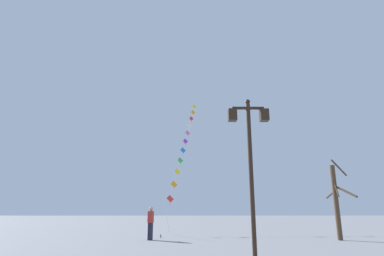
# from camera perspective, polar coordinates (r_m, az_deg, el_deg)

# --- Properties ---
(ground_plane) EXTENTS (160.00, 160.00, 0.00)m
(ground_plane) POSITION_cam_1_polar(r_m,az_deg,el_deg) (20.51, -0.45, -19.05)
(ground_plane) COLOR gray
(twin_lantern_lamp_post) EXTENTS (1.35, 0.28, 5.17)m
(twin_lantern_lamp_post) POSITION_cam_1_polar(r_m,az_deg,el_deg) (10.39, 10.49, -3.22)
(twin_lantern_lamp_post) COLOR black
(twin_lantern_lamp_post) RESTS_ON ground_plane
(kite_train) EXTENTS (2.52, 13.89, 12.92)m
(kite_train) POSITION_cam_1_polar(r_m,az_deg,el_deg) (27.10, -1.42, -3.18)
(kite_train) COLOR brown
(kite_train) RESTS_ON ground_plane
(kite_flyer) EXTENTS (0.30, 0.62, 1.71)m
(kite_flyer) POSITION_cam_1_polar(r_m,az_deg,el_deg) (17.64, -7.56, -16.68)
(kite_flyer) COLOR #1E1E2D
(kite_flyer) RESTS_ON ground_plane
(bare_tree) EXTENTS (1.30, 2.12, 4.31)m
(bare_tree) POSITION_cam_1_polar(r_m,az_deg,el_deg) (19.08, 24.86, -11.70)
(bare_tree) COLOR #4C3826
(bare_tree) RESTS_ON ground_plane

